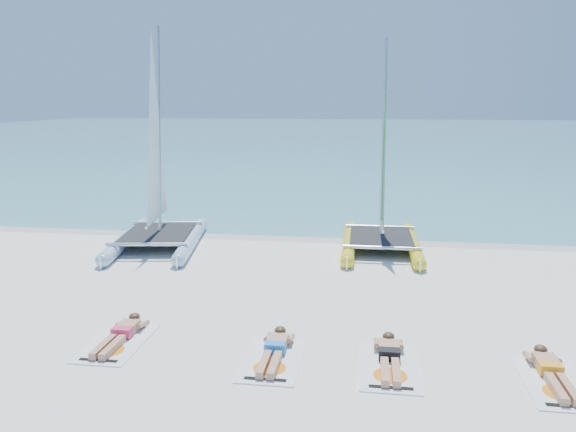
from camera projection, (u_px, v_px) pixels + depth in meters
The scene contains 13 objects.
ground at pixel (279, 292), 13.28m from camera, with size 140.00×140.00×0.00m, color white.
sea at pixel (355, 134), 74.31m from camera, with size 140.00×115.00×0.01m, color #6CB5B2.
wet_sand_strip at pixel (306, 237), 18.61m from camera, with size 140.00×1.40×0.01m, color beige.
catamaran_blue at pixel (156, 179), 17.12m from camera, with size 3.20×5.41×6.96m.
catamaran_yellow at pixel (382, 180), 17.13m from camera, with size 2.35×5.15×6.53m.
towel_a at pixel (117, 343), 10.49m from camera, with size 1.00×1.85×0.02m, color white.
sunbather_a at pixel (121, 333), 10.65m from camera, with size 0.37×1.73×0.26m.
towel_b at pixel (273, 359), 9.82m from camera, with size 1.00×1.85×0.02m, color white.
sunbather_b at pixel (275, 349), 9.98m from camera, with size 0.37×1.73×0.26m.
towel_c at pixel (390, 366), 9.56m from camera, with size 1.00×1.85×0.02m, color white.
sunbather_c at pixel (389, 355), 9.72m from camera, with size 0.37×1.73×0.26m.
towel_d at pixel (554, 382), 9.02m from camera, with size 1.00×1.85×0.02m, color white.
sunbather_d at pixel (551, 370), 9.19m from camera, with size 0.37×1.73×0.26m.
Camera 1 is at (2.03, -12.47, 4.47)m, focal length 35.00 mm.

